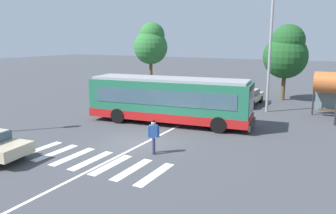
% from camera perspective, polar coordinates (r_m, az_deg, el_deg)
% --- Properties ---
extents(ground_plane, '(160.00, 160.00, 0.00)m').
position_cam_1_polar(ground_plane, '(18.44, -4.88, -6.10)').
color(ground_plane, '#424449').
extents(city_transit_bus, '(11.17, 3.95, 3.06)m').
position_cam_1_polar(city_transit_bus, '(22.23, 0.20, 1.20)').
color(city_transit_bus, black).
rests_on(city_transit_bus, ground_plane).
extents(pedestrian_crossing_street, '(0.51, 0.43, 1.72)m').
position_cam_1_polar(pedestrian_crossing_street, '(16.47, -2.48, -4.71)').
color(pedestrian_crossing_street, '#333856').
rests_on(pedestrian_crossing_street, ground_plane).
extents(parked_car_white, '(1.97, 4.55, 1.35)m').
position_cam_1_polar(parked_car_white, '(31.56, 3.71, 2.73)').
color(parked_car_white, black).
rests_on(parked_car_white, ground_plane).
extents(parked_car_blue, '(1.98, 4.55, 1.35)m').
position_cam_1_polar(parked_car_blue, '(30.35, 8.25, 2.29)').
color(parked_car_blue, black).
rests_on(parked_car_blue, ground_plane).
extents(parked_car_champagne, '(1.89, 4.51, 1.35)m').
position_cam_1_polar(parked_car_champagne, '(29.50, 13.36, 1.83)').
color(parked_car_champagne, black).
rests_on(parked_car_champagne, ground_plane).
extents(twin_arm_street_lamp, '(4.80, 0.32, 9.66)m').
position_cam_1_polar(twin_arm_street_lamp, '(26.66, 17.12, 11.75)').
color(twin_arm_street_lamp, '#939399').
rests_on(twin_arm_street_lamp, ground_plane).
extents(background_tree_left, '(3.73, 3.73, 7.36)m').
position_cam_1_polar(background_tree_left, '(37.61, -2.90, 10.67)').
color(background_tree_left, brown).
rests_on(background_tree_left, ground_plane).
extents(background_tree_right, '(3.97, 3.97, 6.88)m').
position_cam_1_polar(background_tree_right, '(32.40, 19.45, 8.79)').
color(background_tree_right, brown).
rests_on(background_tree_right, ground_plane).
extents(crosswalk_painted_stripes, '(7.34, 2.75, 0.01)m').
position_cam_1_polar(crosswalk_painted_stripes, '(16.22, -12.93, -8.85)').
color(crosswalk_painted_stripes, silver).
rests_on(crosswalk_painted_stripes, ground_plane).
extents(lane_center_line, '(0.16, 24.00, 0.01)m').
position_cam_1_polar(lane_center_line, '(19.95, -1.14, -4.68)').
color(lane_center_line, silver).
rests_on(lane_center_line, ground_plane).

